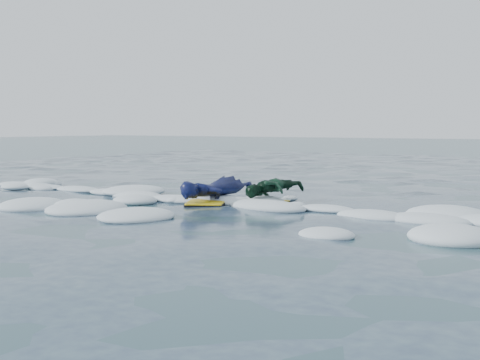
% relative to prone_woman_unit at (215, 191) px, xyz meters
% --- Properties ---
extents(ground, '(120.00, 120.00, 0.00)m').
position_rel_prone_woman_unit_xyz_m(ground, '(0.56, -1.59, -0.23)').
color(ground, '#1C3C44').
rests_on(ground, ground).
extents(foam_band, '(12.00, 3.10, 0.30)m').
position_rel_prone_woman_unit_xyz_m(foam_band, '(0.56, -0.56, -0.23)').
color(foam_band, white).
rests_on(foam_band, ground).
extents(prone_woman_unit, '(1.09, 1.79, 0.45)m').
position_rel_prone_woman_unit_xyz_m(prone_woman_unit, '(0.00, 0.00, 0.00)').
color(prone_woman_unit, black).
rests_on(prone_woman_unit, ground).
extents(prone_child_unit, '(0.92, 1.27, 0.45)m').
position_rel_prone_woman_unit_xyz_m(prone_child_unit, '(0.88, 0.53, -0.01)').
color(prone_child_unit, black).
rests_on(prone_child_unit, ground).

